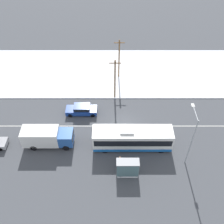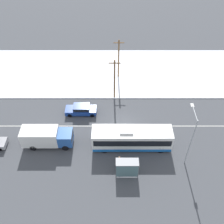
{
  "view_description": "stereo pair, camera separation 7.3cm",
  "coord_description": "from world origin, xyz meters",
  "views": [
    {
      "loc": [
        -1.75,
        -26.46,
        28.4
      ],
      "look_at": [
        -1.79,
        1.55,
        1.4
      ],
      "focal_mm": 42.0,
      "sensor_mm": 36.0,
      "label": 1
    },
    {
      "loc": [
        -1.68,
        -26.46,
        28.4
      ],
      "look_at": [
        -1.79,
        1.55,
        1.4
      ],
      "focal_mm": 42.0,
      "sensor_mm": 36.0,
      "label": 2
    }
  ],
  "objects": [
    {
      "name": "utility_pole_snowlot",
      "position": [
        -0.54,
        12.22,
        3.87
      ],
      "size": [
        1.8,
        0.24,
        7.36
      ],
      "color": "brown",
      "rests_on": "ground_plane"
    },
    {
      "name": "snow_lot",
      "position": [
        0.0,
        13.7,
        0.06
      ],
      "size": [
        80.0,
        15.03,
        0.12
      ],
      "color": "white",
      "rests_on": "ground_plane"
    },
    {
      "name": "lane_marking_center",
      "position": [
        0.0,
        0.0,
        0.0
      ],
      "size": [
        60.0,
        0.12,
        0.0
      ],
      "color": "silver",
      "rests_on": "ground_plane"
    },
    {
      "name": "box_truck",
      "position": [
        -10.57,
        -3.41,
        1.58
      ],
      "size": [
        6.8,
        2.3,
        2.83
      ],
      "color": "silver",
      "rests_on": "ground_plane"
    },
    {
      "name": "streetlamp",
      "position": [
        7.74,
        -5.9,
        4.98
      ],
      "size": [
        0.36,
        3.03,
        7.85
      ],
      "color": "#9EA3A8",
      "rests_on": "ground_plane"
    },
    {
      "name": "sedan_car",
      "position": [
        -6.42,
        2.73,
        0.85
      ],
      "size": [
        4.74,
        1.8,
        1.56
      ],
      "rotation": [
        0.0,
        0.0,
        3.14
      ],
      "color": "navy",
      "rests_on": "ground_plane"
    },
    {
      "name": "pedestrian_at_stop",
      "position": [
        -0.75,
        -6.81,
        1.0
      ],
      "size": [
        0.59,
        0.26,
        1.63
      ],
      "color": "#23232D",
      "rests_on": "ground_plane"
    },
    {
      "name": "bus_shelter",
      "position": [
        0.15,
        -8.35,
        1.67
      ],
      "size": [
        2.78,
        1.2,
        2.4
      ],
      "color": "gray",
      "rests_on": "ground_plane"
    },
    {
      "name": "utility_pole_roadside",
      "position": [
        -1.29,
        6.56,
        3.77
      ],
      "size": [
        1.8,
        0.24,
        7.17
      ],
      "color": "brown",
      "rests_on": "ground_plane"
    },
    {
      "name": "ground_plane",
      "position": [
        0.0,
        0.0,
        0.0
      ],
      "size": [
        120.0,
        120.0,
        0.0
      ],
      "primitive_type": "plane",
      "color": "#424449"
    },
    {
      "name": "city_bus",
      "position": [
        0.97,
        -3.69,
        1.58
      ],
      "size": [
        10.58,
        2.57,
        3.24
      ],
      "color": "white",
      "rests_on": "ground_plane"
    }
  ]
}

